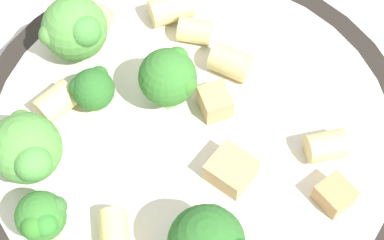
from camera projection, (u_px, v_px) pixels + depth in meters
The scene contains 17 objects.
ground_plane at pixel (192, 154), 0.40m from camera, with size 2.00×2.00×0.00m, color beige.
pasta_bowl at pixel (192, 140), 0.38m from camera, with size 0.26×0.26×0.03m.
broccoli_floret_0 at pixel (169, 77), 0.36m from camera, with size 0.03×0.03×0.04m.
broccoli_floret_1 at pixel (42, 218), 0.32m from camera, with size 0.03×0.03×0.04m.
broccoli_floret_2 at pixel (75, 29), 0.38m from camera, with size 0.04×0.04×0.04m.
broccoli_floret_3 at pixel (25, 147), 0.33m from camera, with size 0.04×0.04×0.05m.
broccoli_floret_4 at pixel (92, 89), 0.36m from camera, with size 0.02×0.03×0.03m.
rigatoni_0 at pixel (195, 31), 0.40m from camera, with size 0.02×0.02×0.02m, color #E0C67F.
rigatoni_1 at pixel (55, 102), 0.37m from camera, with size 0.02×0.02×0.02m, color #E0C67F.
rigatoni_2 at pixel (231, 63), 0.38m from camera, with size 0.02×0.02×0.02m, color #E0C67F.
rigatoni_3 at pixel (171, 9), 0.40m from camera, with size 0.02×0.02×0.03m, color #E0C67F.
rigatoni_4 at pixel (326, 146), 0.35m from camera, with size 0.02×0.02×0.02m, color #E0C67F.
rigatoni_6 at pixel (114, 232), 0.33m from camera, with size 0.02×0.02×0.02m, color #E0C67F.
rigatoni_7 at pixel (92, 13), 0.40m from camera, with size 0.02×0.02×0.02m, color #E0C67F.
chicken_chunk_0 at pixel (335, 195), 0.34m from camera, with size 0.02×0.02×0.01m, color tan.
chicken_chunk_1 at pixel (215, 102), 0.37m from camera, with size 0.02×0.02×0.02m, color tan.
chicken_chunk_2 at pixel (231, 170), 0.35m from camera, with size 0.02×0.02×0.01m, color tan.
Camera 1 is at (-0.18, 0.05, 0.35)m, focal length 60.00 mm.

